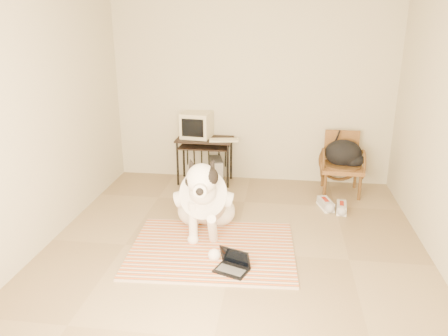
% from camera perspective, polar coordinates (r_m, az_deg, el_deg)
% --- Properties ---
extents(floor, '(4.50, 4.50, 0.00)m').
position_cam_1_polar(floor, '(4.62, 1.24, -10.92)').
color(floor, '#8D7756').
rests_on(floor, ground).
extents(wall_back, '(4.50, 0.00, 4.50)m').
position_cam_1_polar(wall_back, '(6.32, 3.67, 10.26)').
color(wall_back, beige).
rests_on(wall_back, floor).
extents(wall_front, '(4.50, 0.00, 4.50)m').
position_cam_1_polar(wall_front, '(2.02, -5.78, -9.15)').
color(wall_front, beige).
rests_on(wall_front, floor).
extents(wall_left, '(0.00, 4.50, 4.50)m').
position_cam_1_polar(wall_left, '(4.76, -23.42, 5.89)').
color(wall_left, beige).
rests_on(wall_left, floor).
extents(rug, '(1.77, 1.39, 0.02)m').
position_cam_1_polar(rug, '(4.65, -1.55, -10.56)').
color(rug, '#E15C20').
rests_on(rug, floor).
extents(dog, '(0.67, 1.37, 1.01)m').
position_cam_1_polar(dog, '(4.84, -2.52, -4.20)').
color(dog, white).
rests_on(dog, rug).
extents(laptop, '(0.37, 0.32, 0.22)m').
position_cam_1_polar(laptop, '(4.27, 1.17, -12.51)').
color(laptop, black).
rests_on(laptop, rug).
extents(computer_desk, '(0.81, 0.46, 0.67)m').
position_cam_1_polar(computer_desk, '(6.31, -2.56, 3.03)').
color(computer_desk, black).
rests_on(computer_desk, floor).
extents(crt_monitor, '(0.45, 0.43, 0.36)m').
position_cam_1_polar(crt_monitor, '(6.33, -3.59, 5.64)').
color(crt_monitor, beige).
rests_on(crt_monitor, computer_desk).
extents(desk_keyboard, '(0.43, 0.21, 0.03)m').
position_cam_1_polar(desk_keyboard, '(6.15, -0.03, 3.67)').
color(desk_keyboard, beige).
rests_on(desk_keyboard, computer_desk).
extents(pc_tower, '(0.26, 0.42, 0.37)m').
position_cam_1_polar(pc_tower, '(6.40, -1.02, -0.37)').
color(pc_tower, '#48484A').
rests_on(pc_tower, floor).
extents(rattan_chair, '(0.56, 0.54, 0.83)m').
position_cam_1_polar(rattan_chair, '(6.21, 15.12, 0.63)').
color(rattan_chair, brown).
rests_on(rattan_chair, floor).
extents(backpack, '(0.53, 0.41, 0.37)m').
position_cam_1_polar(backpack, '(6.16, 15.51, 1.75)').
color(backpack, black).
rests_on(backpack, rattan_chair).
extents(sneaker_left, '(0.21, 0.35, 0.11)m').
position_cam_1_polar(sneaker_left, '(5.74, 13.12, -4.64)').
color(sneaker_left, white).
rests_on(sneaker_left, floor).
extents(sneaker_right, '(0.15, 0.31, 0.11)m').
position_cam_1_polar(sneaker_right, '(5.69, 15.09, -5.06)').
color(sneaker_right, white).
rests_on(sneaker_right, floor).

